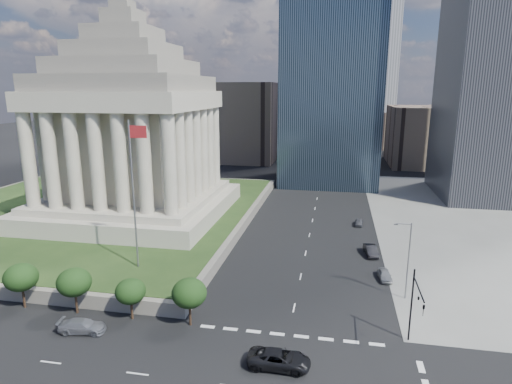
% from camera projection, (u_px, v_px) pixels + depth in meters
% --- Properties ---
extents(ground, '(500.00, 500.00, 0.00)m').
position_uv_depth(ground, '(322.00, 177.00, 127.93)').
color(ground, black).
rests_on(ground, ground).
extents(plaza_terrace, '(66.00, 70.00, 1.80)m').
position_uv_depth(plaza_terrace, '(92.00, 213.00, 88.21)').
color(plaza_terrace, slate).
rests_on(plaza_terrace, ground).
extents(plaza_lawn, '(64.00, 68.00, 0.10)m').
position_uv_depth(plaza_lawn, '(91.00, 208.00, 87.99)').
color(plaza_lawn, '#223917').
rests_on(plaza_lawn, plaza_terrace).
extents(war_memorial, '(34.00, 34.00, 39.00)m').
position_uv_depth(war_memorial, '(130.00, 113.00, 79.49)').
color(war_memorial, '#9D9584').
rests_on(war_memorial, plaza_lawn).
extents(flagpole, '(2.52, 0.24, 20.00)m').
position_uv_depth(flagpole, '(134.00, 187.00, 56.29)').
color(flagpole, slate).
rests_on(flagpole, plaza_lawn).
extents(midrise_glass, '(26.00, 26.00, 60.00)m').
position_uv_depth(midrise_glass, '(332.00, 73.00, 115.77)').
color(midrise_glass, black).
rests_on(midrise_glass, ground).
extents(building_filler_ne, '(20.00, 30.00, 20.00)m').
position_uv_depth(building_filler_ne, '(419.00, 136.00, 148.37)').
color(building_filler_ne, '#4F3D36').
rests_on(building_filler_ne, ground).
extents(building_filler_nw, '(24.00, 30.00, 28.00)m').
position_uv_depth(building_filler_nw, '(245.00, 122.00, 158.79)').
color(building_filler_nw, '#4F3D36').
rests_on(building_filler_nw, ground).
extents(traffic_signal_ne, '(0.30, 5.74, 8.00)m').
position_uv_depth(traffic_signal_ne, '(415.00, 303.00, 42.00)').
color(traffic_signal_ne, black).
rests_on(traffic_signal_ne, ground).
extents(street_lamp_north, '(2.13, 0.22, 10.00)m').
position_uv_depth(street_lamp_north, '(407.00, 256.00, 52.55)').
color(street_lamp_north, slate).
rests_on(street_lamp_north, ground).
extents(pickup_truck, '(6.02, 2.82, 1.67)m').
position_uv_depth(pickup_truck, '(279.00, 359.00, 40.38)').
color(pickup_truck, black).
rests_on(pickup_truck, ground).
extents(suv_grey, '(5.30, 2.79, 1.46)m').
position_uv_depth(suv_grey, '(82.00, 326.00, 46.22)').
color(suv_grey, slate).
rests_on(suv_grey, ground).
extents(parked_sedan_near, '(4.13, 1.95, 1.36)m').
position_uv_depth(parked_sedan_near, '(385.00, 275.00, 59.09)').
color(parked_sedan_near, gray).
rests_on(parked_sedan_near, ground).
extents(parked_sedan_mid, '(4.95, 2.32, 1.57)m').
position_uv_depth(parked_sedan_mid, '(371.00, 251.00, 67.72)').
color(parked_sedan_mid, black).
rests_on(parked_sedan_mid, ground).
extents(parked_sedan_far, '(1.78, 3.78, 1.25)m').
position_uv_depth(parked_sedan_far, '(359.00, 222.00, 82.54)').
color(parked_sedan_far, '#4E4F54').
rests_on(parked_sedan_far, ground).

